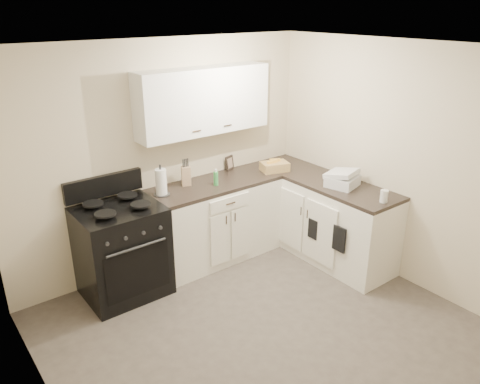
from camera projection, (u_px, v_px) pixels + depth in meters
floor at (271, 336)px, 4.25m from camera, size 3.60×3.60×0.00m
ceiling at (279, 50)px, 3.31m from camera, size 3.60×3.60×0.00m
wall_back at (165, 157)px, 5.10m from camera, size 3.60×0.00×3.60m
wall_right at (406, 167)px, 4.80m from camera, size 0.00×3.60×3.60m
wall_left at (46, 287)px, 2.76m from camera, size 0.00×3.60×3.60m
base_cabinets_back at (214, 222)px, 5.42m from camera, size 1.55×0.60×0.90m
base_cabinets_right at (320, 217)px, 5.55m from camera, size 0.60×1.90×0.90m
countertop_back at (213, 185)px, 5.25m from camera, size 1.55×0.60×0.04m
countertop_right at (322, 180)px, 5.38m from camera, size 0.60×1.90×0.04m
upper_cabinets at (204, 101)px, 5.01m from camera, size 1.55×0.30×0.70m
stove at (122, 252)px, 4.75m from camera, size 0.81×0.70×0.99m
knife_block at (186, 176)px, 5.14m from camera, size 0.12×0.12×0.21m
paper_towel at (161, 182)px, 4.86m from camera, size 0.13×0.13×0.28m
soap_bottle at (216, 179)px, 5.14m from camera, size 0.06×0.06×0.16m
picture_frame at (230, 163)px, 5.63m from camera, size 0.14×0.08×0.17m
wicker_basket at (275, 167)px, 5.60m from camera, size 0.37×0.30×0.11m
countertop_grill at (342, 181)px, 5.13m from camera, size 0.39×0.37×0.12m
glass_jar at (384, 196)px, 4.71m from camera, size 0.10×0.10×0.13m
oven_mitt_near at (339, 239)px, 4.93m from camera, size 0.02×0.16×0.28m
oven_mitt_far at (313, 229)px, 5.22m from camera, size 0.02×0.13×0.23m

